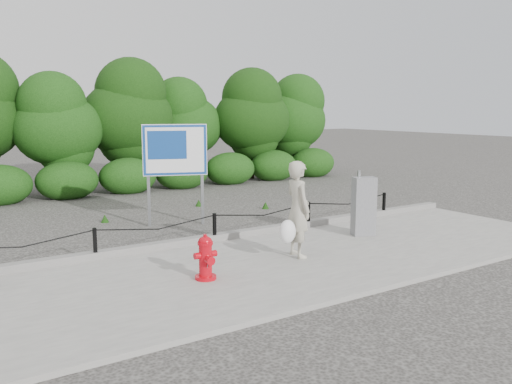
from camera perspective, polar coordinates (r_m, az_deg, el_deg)
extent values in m
plane|color=#2D2B28|center=(11.42, -4.36, -5.59)|extent=(90.00, 90.00, 0.00)
cube|color=gray|center=(9.77, 1.39, -7.84)|extent=(14.00, 4.00, 0.08)
cube|color=slate|center=(11.43, -4.49, -4.81)|extent=(14.00, 0.22, 0.14)
cube|color=black|center=(10.39, -16.58, -5.25)|extent=(0.06, 0.06, 0.60)
cube|color=black|center=(11.33, -4.39, -3.73)|extent=(0.06, 0.06, 0.60)
cube|color=black|center=(12.70, 5.53, -2.37)|extent=(0.06, 0.06, 0.60)
cube|color=black|center=(14.38, 13.32, -1.24)|extent=(0.06, 0.06, 0.60)
cylinder|color=black|center=(10.07, -23.47, -4.79)|extent=(2.50, 0.02, 0.02)
cylinder|color=black|center=(10.75, -10.24, -3.35)|extent=(2.50, 0.02, 0.02)
cylinder|color=black|center=(11.93, 0.86, -1.99)|extent=(2.50, 0.02, 0.02)
cylinder|color=black|center=(13.47, 9.69, -0.85)|extent=(2.50, 0.02, 0.02)
cylinder|color=black|center=(18.89, -19.92, 2.66)|extent=(0.18, 0.18, 1.94)
ellipsoid|color=#235513|center=(18.80, -20.14, 6.79)|extent=(2.88, 2.49, 3.11)
cylinder|color=black|center=(19.97, -13.22, 3.69)|extent=(0.18, 0.18, 2.23)
ellipsoid|color=#235513|center=(19.90, -13.38, 8.18)|extent=(3.31, 2.86, 3.58)
cylinder|color=black|center=(21.33, -7.26, 3.79)|extent=(0.18, 0.18, 1.94)
ellipsoid|color=#235513|center=(21.25, -7.34, 7.44)|extent=(2.88, 2.49, 3.11)
cylinder|color=black|center=(21.86, -0.43, 4.24)|extent=(0.18, 0.18, 2.14)
ellipsoid|color=#235513|center=(21.78, -0.43, 8.17)|extent=(3.17, 2.74, 3.43)
cylinder|color=black|center=(23.50, 3.77, 4.47)|extent=(0.18, 0.18, 2.07)
ellipsoid|color=#235513|center=(23.43, 3.80, 8.01)|extent=(3.07, 2.65, 3.32)
cylinder|color=red|center=(8.99, -5.31, -8.92)|extent=(0.36, 0.36, 0.06)
cylinder|color=red|center=(8.91, -5.34, -7.13)|extent=(0.22, 0.22, 0.53)
cylinder|color=red|center=(8.83, -5.37, -5.37)|extent=(0.26, 0.26, 0.05)
ellipsoid|color=red|center=(8.83, -5.37, -5.19)|extent=(0.23, 0.23, 0.17)
cylinder|color=red|center=(8.81, -5.38, -4.61)|extent=(0.06, 0.06, 0.05)
cylinder|color=red|center=(8.82, -6.21, -6.71)|extent=(0.10, 0.11, 0.11)
cylinder|color=red|center=(8.95, -4.50, -6.47)|extent=(0.10, 0.11, 0.11)
cylinder|color=red|center=(8.77, -4.89, -7.19)|extent=(0.15, 0.12, 0.15)
cylinder|color=slate|center=(8.80, -5.11, -7.66)|extent=(0.01, 0.05, 0.11)
imported|color=#ADA894|center=(10.09, 4.44, -1.81)|extent=(0.53, 0.72, 1.81)
ellipsoid|color=white|center=(9.84, 3.33, -4.18)|extent=(0.33, 0.25, 0.43)
cube|color=gray|center=(12.02, 11.27, -1.49)|extent=(0.55, 0.43, 1.28)
cube|color=slate|center=(12.14, 10.70, -1.06)|extent=(0.07, 0.07, 1.41)
cube|color=slate|center=(13.22, -11.28, 1.67)|extent=(0.09, 0.09, 2.46)
cube|color=slate|center=(13.31, -5.71, 1.85)|extent=(0.09, 0.09, 2.46)
cube|color=white|center=(13.13, -8.53, 4.40)|extent=(1.46, 0.59, 1.23)
cube|color=navy|center=(13.11, -8.52, 4.39)|extent=(1.41, 0.54, 1.19)
cube|color=navy|center=(13.08, -9.34, 4.90)|extent=(0.87, 0.33, 0.68)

